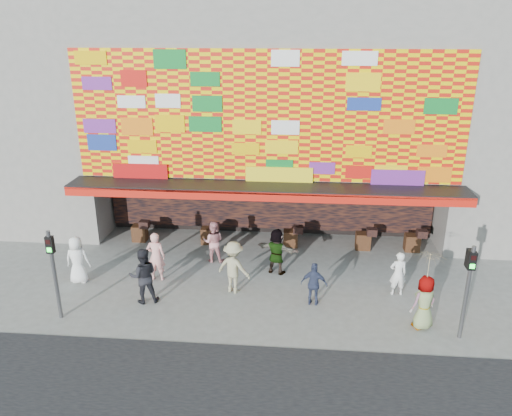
# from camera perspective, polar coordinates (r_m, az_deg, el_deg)

# --- Properties ---
(ground) EXTENTS (90.00, 90.00, 0.00)m
(ground) POSITION_cam_1_polar(r_m,az_deg,el_deg) (17.17, 0.21, -10.65)
(ground) COLOR slate
(ground) RESTS_ON ground
(shop_building) EXTENTS (15.20, 9.40, 10.00)m
(shop_building) POSITION_cam_1_polar(r_m,az_deg,el_deg) (23.15, 1.96, 11.38)
(shop_building) COLOR gray
(shop_building) RESTS_ON ground
(signal_left) EXTENTS (0.22, 0.20, 3.00)m
(signal_left) POSITION_cam_1_polar(r_m,az_deg,el_deg) (16.65, -22.17, -6.07)
(signal_left) COLOR #59595B
(signal_left) RESTS_ON ground
(signal_right) EXTENTS (0.22, 0.20, 3.00)m
(signal_right) POSITION_cam_1_polar(r_m,az_deg,el_deg) (15.71, 23.10, -7.82)
(signal_right) COLOR #59595B
(signal_right) RESTS_ON ground
(ped_a) EXTENTS (0.89, 0.60, 1.77)m
(ped_a) POSITION_cam_1_polar(r_m,az_deg,el_deg) (19.07, -19.73, -5.59)
(ped_a) COLOR white
(ped_a) RESTS_ON ground
(ped_b) EXTENTS (0.68, 0.45, 1.85)m
(ped_b) POSITION_cam_1_polar(r_m,az_deg,el_deg) (18.47, -11.36, -5.45)
(ped_b) COLOR #F6A59F
(ped_b) RESTS_ON ground
(ped_c) EXTENTS (1.12, 0.98, 1.94)m
(ped_c) POSITION_cam_1_polar(r_m,az_deg,el_deg) (17.13, -12.75, -7.56)
(ped_c) COLOR black
(ped_c) RESTS_ON ground
(ped_d) EXTENTS (1.39, 1.10, 1.88)m
(ped_d) POSITION_cam_1_polar(r_m,az_deg,el_deg) (17.34, -2.57, -6.78)
(ped_d) COLOR tan
(ped_d) RESTS_ON ground
(ped_e) EXTENTS (0.94, 0.51, 1.52)m
(ped_e) POSITION_cam_1_polar(r_m,az_deg,el_deg) (16.76, 6.66, -8.63)
(ped_e) COLOR #323A57
(ped_e) RESTS_ON ground
(ped_f) EXTENTS (1.72, 1.04, 1.77)m
(ped_f) POSITION_cam_1_polar(r_m,az_deg,el_deg) (18.62, 2.37, -4.96)
(ped_f) COLOR gray
(ped_f) RESTS_ON ground
(ped_g) EXTENTS (1.01, 0.88, 1.75)m
(ped_g) POSITION_cam_1_polar(r_m,az_deg,el_deg) (16.26, 18.68, -10.19)
(ped_g) COLOR gray
(ped_g) RESTS_ON ground
(ped_h) EXTENTS (0.63, 0.45, 1.60)m
(ped_h) POSITION_cam_1_polar(r_m,az_deg,el_deg) (17.89, 15.93, -7.22)
(ped_h) COLOR white
(ped_h) RESTS_ON ground
(ped_i) EXTENTS (0.83, 0.65, 1.67)m
(ped_i) POSITION_cam_1_polar(r_m,az_deg,el_deg) (19.58, -4.89, -3.86)
(ped_i) COLOR pink
(ped_i) RESTS_ON ground
(parasol) EXTENTS (1.09, 1.10, 1.79)m
(parasol) POSITION_cam_1_polar(r_m,az_deg,el_deg) (15.68, 19.19, -6.26)
(parasol) COLOR #D6C287
(parasol) RESTS_ON ground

